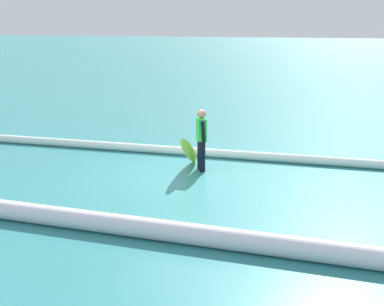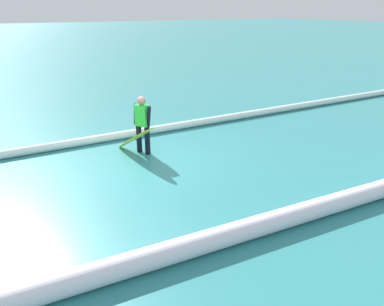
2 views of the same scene
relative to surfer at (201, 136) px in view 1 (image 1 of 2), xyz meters
name	(u,v)px [view 1 (image 1 of 2)]	position (x,y,z in m)	size (l,w,h in m)	color
ground_plane	(179,176)	(0.37, 0.70, -0.85)	(189.82, 189.82, 0.00)	teal
surfer	(201,136)	(0.00, 0.00, 0.00)	(0.33, 0.57, 1.51)	black
surfboard	(189,151)	(0.28, 0.14, -0.35)	(0.50, 1.80, 1.02)	yellow
wave_crest_foreground	(203,152)	(0.32, -1.37, -0.73)	(0.23, 0.23, 25.92)	white
wave_crest_midground	(88,221)	(0.89, 4.49, -0.67)	(0.36, 0.36, 21.84)	white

